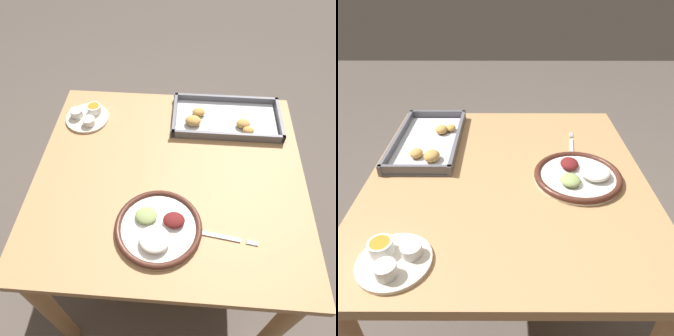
# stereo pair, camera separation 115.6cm
# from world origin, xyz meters

# --- Properties ---
(ground_plane) EXTENTS (8.00, 8.00, 0.00)m
(ground_plane) POSITION_xyz_m (0.00, 0.00, 0.00)
(ground_plane) COLOR #564C44
(dining_table) EXTENTS (0.92, 0.85, 0.76)m
(dining_table) POSITION_xyz_m (0.00, 0.00, 0.63)
(dining_table) COLOR #AD7F51
(dining_table) RESTS_ON ground_plane
(dinner_plate) EXTENTS (0.27, 0.27, 0.04)m
(dinner_plate) POSITION_xyz_m (-0.02, -0.22, 0.77)
(dinner_plate) COLOR white
(dinner_plate) RESTS_ON dining_table
(fork) EXTENTS (0.22, 0.04, 0.00)m
(fork) POSITION_xyz_m (0.16, -0.23, 0.76)
(fork) COLOR #B2B2B7
(fork) RESTS_ON dining_table
(saucer_plate) EXTENTS (0.17, 0.17, 0.04)m
(saucer_plate) POSITION_xyz_m (-0.34, 0.25, 0.78)
(saucer_plate) COLOR beige
(saucer_plate) RESTS_ON dining_table
(baking_tray) EXTENTS (0.42, 0.23, 0.04)m
(baking_tray) POSITION_xyz_m (0.19, 0.28, 0.77)
(baking_tray) COLOR #595960
(baking_tray) RESTS_ON dining_table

